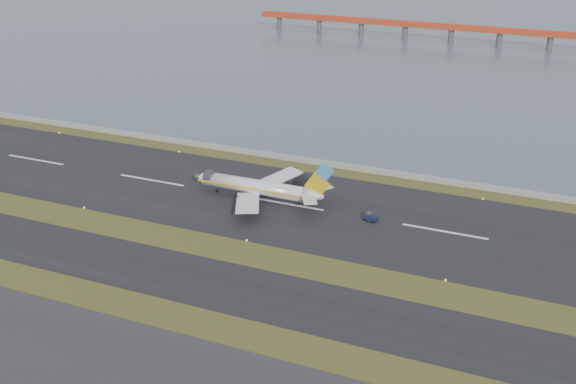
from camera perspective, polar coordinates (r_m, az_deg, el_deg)
name	(u,v)px	position (r m, az deg, el deg)	size (l,w,h in m)	color
ground	(231,256)	(157.39, -4.51, -5.03)	(1000.00, 1000.00, 0.00)	#384217
taxiway_strip	(204,281)	(148.24, -6.67, -7.00)	(1000.00, 18.00, 0.10)	black
runway_strip	(286,204)	(181.65, -0.13, -0.95)	(1000.00, 45.00, 0.10)	black
seawall	(328,164)	(207.28, 3.18, 2.25)	(1000.00, 2.50, 1.00)	gray
red_pier	(500,32)	(380.94, 16.41, 12.03)	(260.00, 5.00, 10.20)	#BD3E20
airliner	(260,188)	(182.78, -2.23, 0.35)	(38.52, 32.89, 12.80)	white
pushback_tug	(370,217)	(173.34, 6.53, -1.99)	(3.45, 2.33, 2.05)	#141938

